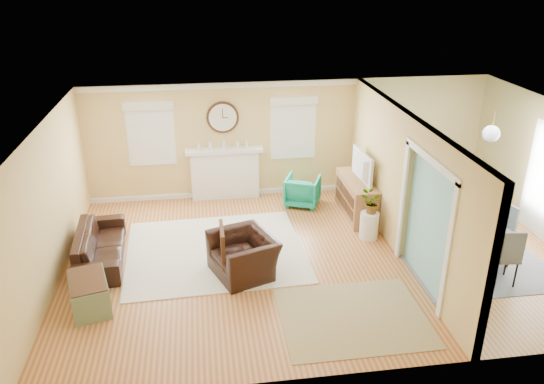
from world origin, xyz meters
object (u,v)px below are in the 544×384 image
at_px(sofa, 100,245).
at_px(green_chair, 303,191).
at_px(eames_chair, 243,255).
at_px(credenza, 356,197).
at_px(dining_table, 464,236).

distance_m(sofa, green_chair, 4.43).
distance_m(eames_chair, credenza, 3.22).
height_order(sofa, dining_table, dining_table).
relative_size(green_chair, dining_table, 0.43).
bearing_deg(eames_chair, dining_table, 72.56).
relative_size(green_chair, credenza, 0.47).
relative_size(sofa, credenza, 1.32).
distance_m(green_chair, dining_table, 3.52).
bearing_deg(green_chair, sofa, 47.26).
bearing_deg(credenza, dining_table, -48.44).
bearing_deg(credenza, green_chair, 146.71).
distance_m(sofa, credenza, 5.18).
bearing_deg(eames_chair, sofa, -128.55).
bearing_deg(sofa, dining_table, -99.11).
height_order(sofa, eames_chair, eames_chair).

